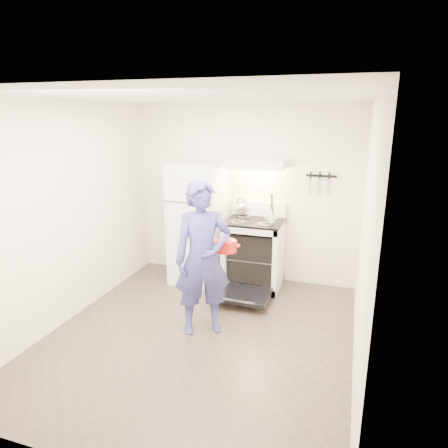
{
  "coord_description": "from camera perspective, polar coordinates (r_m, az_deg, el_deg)",
  "views": [
    {
      "loc": [
        1.46,
        -3.61,
        2.34
      ],
      "look_at": [
        -0.05,
        1.0,
        1.0
      ],
      "focal_mm": 32.0,
      "sensor_mm": 36.0,
      "label": 1
    }
  ],
  "objects": [
    {
      "name": "range_hood",
      "position": [
        5.34,
        4.75,
        8.61
      ],
      "size": [
        0.76,
        0.5,
        0.12
      ],
      "primitive_type": "cube",
      "color": "white",
      "rests_on": "back_wall"
    },
    {
      "name": "utensil_jar",
      "position": [
        5.22,
        6.81,
        0.96
      ],
      "size": [
        0.11,
        0.11,
        0.13
      ],
      "primitive_type": "cylinder",
      "rotation": [
        0.0,
        0.0,
        -0.29
      ],
      "color": "silver",
      "rests_on": "cooktop"
    },
    {
      "name": "person",
      "position": [
        4.29,
        -3.04,
        -4.98
      ],
      "size": [
        0.74,
        0.66,
        1.69
      ],
      "primitive_type": "imported",
      "rotation": [
        0.0,
        0.0,
        0.53
      ],
      "color": "navy",
      "rests_on": "floor"
    },
    {
      "name": "stove_body",
      "position": [
        5.56,
        4.28,
        -4.37
      ],
      "size": [
        0.76,
        0.65,
        0.92
      ],
      "primitive_type": "cube",
      "color": "white",
      "rests_on": "floor"
    },
    {
      "name": "refrigerator",
      "position": [
        5.66,
        -3.68,
        0.13
      ],
      "size": [
        0.7,
        0.7,
        1.7
      ],
      "primitive_type": "cube",
      "color": "white",
      "rests_on": "floor"
    },
    {
      "name": "back_wall",
      "position": [
        5.71,
        2.99,
        4.41
      ],
      "size": [
        3.2,
        0.02,
        2.5
      ],
      "primitive_type": "cube",
      "color": "beige",
      "rests_on": "ground"
    },
    {
      "name": "floor",
      "position": [
        4.54,
        -3.46,
        -15.59
      ],
      "size": [
        3.6,
        3.6,
        0.0
      ],
      "primitive_type": "plane",
      "color": "#4A3E34",
      "rests_on": "ground"
    },
    {
      "name": "tea_kettle",
      "position": [
        5.64,
        2.42,
        2.49
      ],
      "size": [
        0.21,
        0.17,
        0.25
      ],
      "primitive_type": null,
      "color": "#B7B7BC",
      "rests_on": "cooktop"
    },
    {
      "name": "oven_door",
      "position": [
        5.16,
        2.58,
        -10.02
      ],
      "size": [
        0.7,
        0.54,
        0.04
      ],
      "primitive_type": "cube",
      "color": "black",
      "rests_on": "floor"
    },
    {
      "name": "oven_rack",
      "position": [
        5.57,
        4.28,
        -4.56
      ],
      "size": [
        0.6,
        0.52,
        0.01
      ],
      "primitive_type": "cube",
      "color": "slate",
      "rests_on": "stove_body"
    },
    {
      "name": "backsplash",
      "position": [
        5.66,
        5.1,
        2.2
      ],
      "size": [
        0.76,
        0.07,
        0.2
      ],
      "primitive_type": "cube",
      "color": "white",
      "rests_on": "cooktop"
    },
    {
      "name": "knife_strip",
      "position": [
        5.47,
        13.74,
        6.69
      ],
      "size": [
        0.4,
        0.02,
        0.03
      ],
      "primitive_type": "cube",
      "color": "black",
      "rests_on": "back_wall"
    },
    {
      "name": "dutch_oven",
      "position": [
        4.41,
        0.25,
        -3.21
      ],
      "size": [
        0.32,
        0.25,
        0.21
      ],
      "primitive_type": null,
      "color": "red",
      "rests_on": "person"
    },
    {
      "name": "pizza_stone",
      "position": [
        5.62,
        5.07,
        -4.25
      ],
      "size": [
        0.29,
        0.29,
        0.02
      ],
      "primitive_type": "cylinder",
      "color": "#8E7053",
      "rests_on": "oven_rack"
    },
    {
      "name": "cooktop",
      "position": [
        5.42,
        4.38,
        0.36
      ],
      "size": [
        0.76,
        0.65,
        0.03
      ],
      "primitive_type": "cube",
      "color": "black",
      "rests_on": "stove_body"
    }
  ]
}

